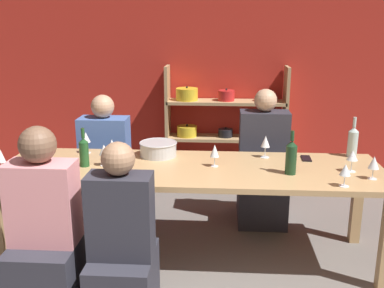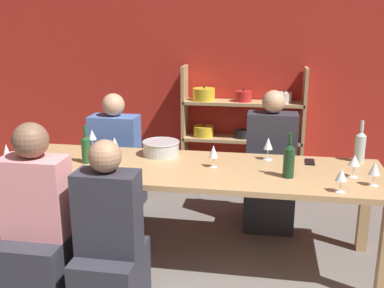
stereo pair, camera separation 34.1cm
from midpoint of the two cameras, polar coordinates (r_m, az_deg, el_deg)
name	(u,v)px [view 2 (the right image)]	position (r m, az deg, el deg)	size (l,w,h in m)	color
wall_back_red	(222,61)	(5.40, 5.67, 10.50)	(8.80, 0.06, 2.70)	red
shelf_unit	(241,133)	(5.32, 8.07, 1.42)	(1.41, 0.30, 1.30)	tan
dining_table	(190,177)	(3.38, 2.60, -4.21)	(2.86, 0.87, 0.75)	tan
mixing_bowl	(161,148)	(3.63, -1.28, -0.50)	(0.30, 0.30, 0.12)	#B7BABC
wine_bottle_green	(289,160)	(3.21, 15.22, -2.00)	(0.08, 0.08, 0.32)	#19381E
wine_bottle_dark	(360,146)	(3.74, 23.06, -0.25)	(0.08, 0.08, 0.32)	#B2C6C1
wine_bottle_amber	(86,148)	(3.47, -10.61, -0.58)	(0.07, 0.07, 0.29)	#1E4C23
wine_glass_empty_a	(115,143)	(3.55, -7.13, 0.06)	(0.07, 0.07, 0.17)	white
wine_glass_red_a	(92,135)	(3.81, -10.10, 1.05)	(0.07, 0.07, 0.18)	white
wine_glass_red_b	(375,169)	(3.24, 25.03, -2.96)	(0.07, 0.07, 0.16)	white
wine_glass_empty_b	(213,152)	(3.33, 5.67, -1.04)	(0.07, 0.07, 0.17)	white
wine_glass_white_a	(7,151)	(3.53, -19.99, -0.92)	(0.07, 0.07, 0.18)	white
wine_glass_red_c	(354,161)	(3.36, 22.70, -2.05)	(0.08, 0.08, 0.16)	white
wine_glass_white_b	(268,144)	(3.57, 12.37, -0.08)	(0.07, 0.07, 0.18)	white
wine_glass_empty_c	(105,148)	(3.44, -8.21, -0.53)	(0.07, 0.07, 0.16)	white
wine_glass_red_d	(341,176)	(3.04, 21.54, -3.82)	(0.07, 0.07, 0.16)	white
cell_phone	(310,162)	(3.61, 17.38, -2.23)	(0.08, 0.15, 0.01)	black
person_near_a	(40,239)	(3.05, -15.67, -11.63)	(0.41, 0.51, 1.22)	#2D2D38
person_far_a	(270,177)	(4.14, 12.23, -4.15)	(0.44, 0.54, 1.23)	#2D2D38
person_near_b	(110,253)	(2.87, -6.96, -13.61)	(0.38, 0.48, 1.14)	#2D2D38
person_far_b	(116,169)	(4.39, -7.43, -3.19)	(0.45, 0.57, 1.15)	#2D2D38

